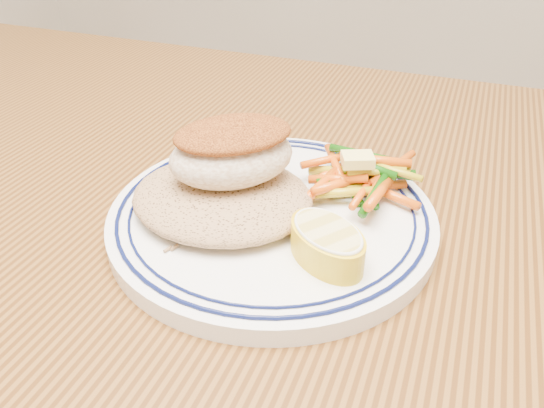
{
  "coord_description": "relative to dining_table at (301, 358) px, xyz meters",
  "views": [
    {
      "loc": [
        0.09,
        -0.29,
        1.0
      ],
      "look_at": [
        -0.04,
        0.04,
        0.77
      ],
      "focal_mm": 35.0,
      "sensor_mm": 36.0,
      "label": 1
    }
  ],
  "objects": [
    {
      "name": "plate",
      "position": [
        -0.04,
        0.04,
        0.11
      ],
      "size": [
        0.26,
        0.26,
        0.02
      ],
      "color": "white",
      "rests_on": "dining_table"
    },
    {
      "name": "lemon_wedge",
      "position": [
        0.02,
        -0.0,
        0.13
      ],
      "size": [
        0.08,
        0.08,
        0.03
      ],
      "color": "yellow",
      "rests_on": "plate"
    },
    {
      "name": "dining_table",
      "position": [
        0.0,
        0.0,
        0.0
      ],
      "size": [
        1.5,
        0.9,
        0.75
      ],
      "color": "#4E2C0F",
      "rests_on": "ground"
    },
    {
      "name": "fish_fillet",
      "position": [
        -0.07,
        0.04,
        0.16
      ],
      "size": [
        0.12,
        0.12,
        0.05
      ],
      "color": "beige",
      "rests_on": "rice_pilaf"
    },
    {
      "name": "butter_pat",
      "position": [
        0.01,
        0.09,
        0.14
      ],
      "size": [
        0.03,
        0.03,
        0.01
      ],
      "primitive_type": "cube",
      "rotation": [
        0.0,
        0.0,
        0.41
      ],
      "color": "#FFF27C",
      "rests_on": "vegetable_pile"
    },
    {
      "name": "rice_pilaf",
      "position": [
        -0.08,
        0.03,
        0.13
      ],
      "size": [
        0.14,
        0.13,
        0.03
      ],
      "primitive_type": "ellipsoid",
      "color": "#9A754D",
      "rests_on": "plate"
    },
    {
      "name": "vegetable_pile",
      "position": [
        0.02,
        0.09,
        0.13
      ],
      "size": [
        0.11,
        0.11,
        0.03
      ],
      "color": "#134D09",
      "rests_on": "plate"
    }
  ]
}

